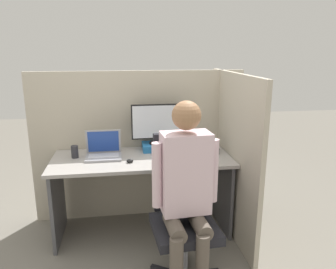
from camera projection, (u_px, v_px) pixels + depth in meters
name	position (u px, v px, depth m)	size (l,w,h in m)	color
ground_plane	(147.00, 251.00, 2.85)	(12.00, 12.00, 0.00)	slate
cubicle_panel_back	(139.00, 146.00, 3.33)	(2.12, 0.05, 1.50)	#B7AD99
cubicle_panel_right	(232.00, 155.00, 3.03)	(0.04, 1.32, 1.50)	#B7AD99
desk	(142.00, 175.00, 3.03)	(1.62, 0.68, 0.75)	#9E9993
paper_box	(158.00, 147.00, 3.20)	(0.30, 0.22, 0.06)	#236BAD
monitor	(158.00, 123.00, 3.14)	(0.51, 0.17, 0.39)	black
laptop	(104.00, 152.00, 2.97)	(0.32, 0.23, 0.25)	#99999E
mouse	(130.00, 161.00, 2.84)	(0.06, 0.04, 0.03)	black
stapler	(215.00, 149.00, 3.13)	(0.04, 0.16, 0.06)	black
carrot_toy	(158.00, 161.00, 2.83)	(0.04, 0.16, 0.04)	orange
office_chair	(183.00, 207.00, 2.48)	(0.53, 0.57, 1.09)	black
person	(186.00, 184.00, 2.27)	(0.48, 0.42, 1.38)	brown
pen_cup	(75.00, 152.00, 2.95)	(0.06, 0.06, 0.11)	#28282D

